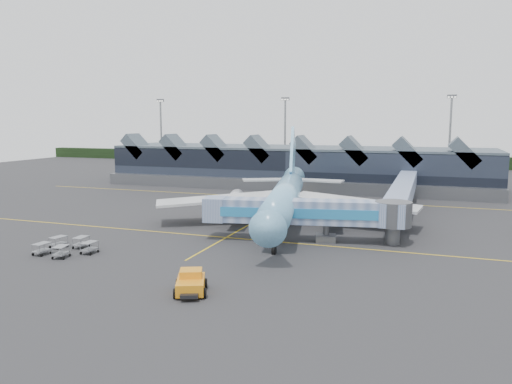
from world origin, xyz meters
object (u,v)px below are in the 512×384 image
(jet_bridge, at_px, (317,213))
(pushback_tug, at_px, (191,283))
(main_airliner, at_px, (285,196))
(fuel_truck, at_px, (235,202))

(jet_bridge, xyz_separation_m, pushback_tug, (-6.59, -23.24, -2.89))
(main_airliner, relative_size, fuel_truck, 4.21)
(main_airliner, bearing_deg, pushback_tug, -101.04)
(fuel_truck, height_order, pushback_tug, fuel_truck)
(main_airliner, distance_m, fuel_truck, 11.87)
(main_airliner, distance_m, jet_bridge, 11.66)
(jet_bridge, bearing_deg, pushback_tug, -116.80)
(fuel_truck, bearing_deg, pushback_tug, -89.97)
(jet_bridge, bearing_deg, fuel_truck, 129.19)
(jet_bridge, xyz_separation_m, fuel_truck, (-17.39, 14.52, -1.72))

